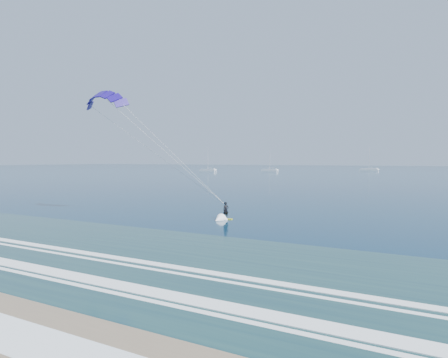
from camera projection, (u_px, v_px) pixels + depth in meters
ground at (11, 328)px, 14.60m from camera, size 900.00×900.00×0.00m
kitesurfer_rig at (158, 146)px, 43.28m from camera, size 19.08×4.99×15.03m
sailboat_0 at (208, 170)px, 217.00m from camera, size 9.59×2.40×12.92m
sailboat_1 at (270, 170)px, 215.89m from camera, size 9.11×2.40×12.45m
sailboat_2 at (369, 169)px, 234.33m from camera, size 10.17×2.40×13.51m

